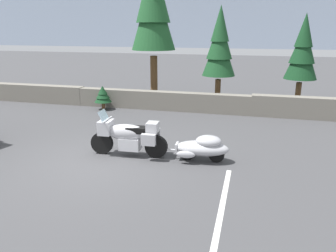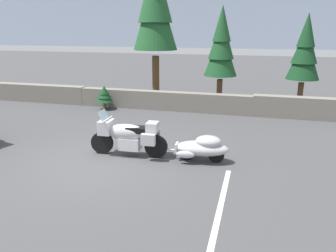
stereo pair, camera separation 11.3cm
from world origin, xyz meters
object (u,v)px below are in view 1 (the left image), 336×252
at_px(pine_tree_tall, 153,0).
at_px(pine_tree_far_right, 220,45).
at_px(pine_tree_secondary, 303,50).
at_px(car_shaped_trailer, 202,147).
at_px(touring_motorcycle, 128,135).

xyz_separation_m(pine_tree_tall, pine_tree_far_right, (3.37, -0.84, -2.03)).
xyz_separation_m(pine_tree_secondary, pine_tree_far_right, (-3.62, -0.60, 0.21)).
xyz_separation_m(car_shaped_trailer, pine_tree_far_right, (-0.33, 6.77, 2.47)).
relative_size(touring_motorcycle, pine_tree_secondary, 0.54).
bearing_deg(pine_tree_tall, pine_tree_secondary, -2.01).
bearing_deg(pine_tree_far_right, car_shaped_trailer, -87.20).
xyz_separation_m(touring_motorcycle, pine_tree_far_right, (1.82, 6.89, 2.26)).
distance_m(pine_tree_secondary, pine_tree_far_right, 3.67).
height_order(car_shaped_trailer, pine_tree_far_right, pine_tree_far_right).
bearing_deg(pine_tree_tall, car_shaped_trailer, -64.07).
xyz_separation_m(car_shaped_trailer, pine_tree_tall, (-3.70, 7.61, 4.50)).
height_order(pine_tree_tall, pine_tree_far_right, pine_tree_tall).
height_order(car_shaped_trailer, pine_tree_secondary, pine_tree_secondary).
height_order(touring_motorcycle, pine_tree_tall, pine_tree_tall).
bearing_deg(car_shaped_trailer, pine_tree_far_right, 92.80).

